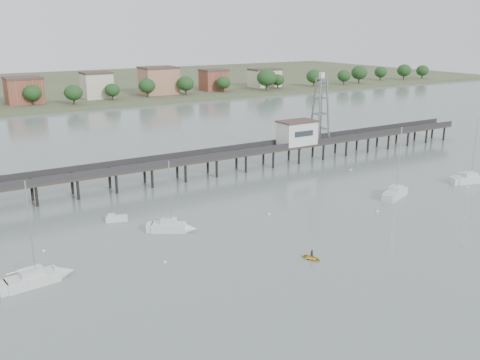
% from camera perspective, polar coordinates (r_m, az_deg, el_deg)
% --- Properties ---
extents(ground_plane, '(500.00, 500.00, 0.00)m').
position_cam_1_polar(ground_plane, '(64.40, 21.27, -12.19)').
color(ground_plane, slate).
rests_on(ground_plane, ground).
extents(pier, '(150.00, 5.00, 5.50)m').
position_cam_1_polar(pier, '(107.12, -4.64, 2.24)').
color(pier, '#2D2823').
rests_on(pier, ground).
extents(pier_building, '(8.40, 5.40, 5.30)m').
position_cam_1_polar(pier_building, '(119.64, 6.08, 5.07)').
color(pier_building, silver).
rests_on(pier_building, ground).
extents(lattice_tower, '(3.20, 3.20, 15.50)m').
position_cam_1_polar(lattice_tower, '(122.93, 8.57, 7.37)').
color(lattice_tower, slate).
rests_on(lattice_tower, ground).
extents(sailboat_b, '(6.73, 5.36, 11.32)m').
position_cam_1_polar(sailboat_b, '(79.97, -6.93, -5.05)').
color(sailboat_b, silver).
rests_on(sailboat_b, ground).
extents(sailboat_c, '(8.32, 5.10, 13.26)m').
position_cam_1_polar(sailboat_c, '(100.29, 16.51, -1.22)').
color(sailboat_c, silver).
rests_on(sailboat_c, ground).
extents(sailboat_d, '(8.41, 4.47, 13.36)m').
position_cam_1_polar(sailboat_d, '(113.90, 23.73, 0.10)').
color(sailboat_d, silver).
rests_on(sailboat_d, ground).
extents(sailboat_a, '(8.32, 3.31, 13.39)m').
position_cam_1_polar(sailboat_a, '(68.68, -20.23, -9.67)').
color(sailboat_a, silver).
rests_on(sailboat_a, ground).
extents(white_tender, '(3.62, 2.40, 1.30)m').
position_cam_1_polar(white_tender, '(85.89, -13.09, -4.03)').
color(white_tender, silver).
rests_on(white_tender, ground).
extents(yellow_dinghy, '(1.84, 1.10, 2.48)m').
position_cam_1_polar(yellow_dinghy, '(71.26, 7.63, -8.37)').
color(yellow_dinghy, gold).
rests_on(yellow_dinghy, ground).
extents(dinghy_occupant, '(0.75, 1.18, 0.27)m').
position_cam_1_polar(dinghy_occupant, '(71.26, 7.63, -8.37)').
color(dinghy_occupant, black).
rests_on(dinghy_occupant, ground).
extents(mooring_buoys, '(75.25, 22.58, 0.39)m').
position_cam_1_polar(mooring_buoys, '(88.80, 6.18, -3.25)').
color(mooring_buoys, beige).
rests_on(mooring_buoys, ground).
extents(far_shore, '(500.00, 170.00, 10.40)m').
position_cam_1_polar(far_shore, '(277.91, -21.95, 9.07)').
color(far_shore, '#475133').
rests_on(far_shore, ground).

